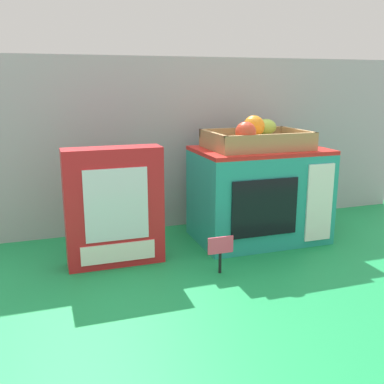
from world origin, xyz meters
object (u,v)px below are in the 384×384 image
Objects in this scene: cookie_set_box at (114,207)px; price_sign at (220,249)px; toy_microwave at (259,194)px; loose_toy_apple at (321,218)px; food_groups_crate at (256,139)px.

price_sign is at bearing -32.16° from cookie_set_box.
loose_toy_apple is (0.26, 0.03, -0.11)m from toy_microwave.
food_groups_crate is 0.92× the size of cookie_set_box.
cookie_set_box is at bearing -172.58° from toy_microwave.
toy_microwave is 6.08× the size of loose_toy_apple.
cookie_set_box is 3.22× the size of price_sign.
loose_toy_apple is (0.48, 0.25, -0.03)m from price_sign.
food_groups_crate is 0.48m from cookie_set_box.
cookie_set_box is 0.74m from loose_toy_apple.
price_sign is (0.25, -0.15, -0.09)m from cookie_set_box.
toy_microwave is 0.32m from price_sign.
toy_microwave is 0.18m from food_groups_crate.
toy_microwave is 1.33× the size of food_groups_crate.
loose_toy_apple is at bearing 5.06° from food_groups_crate.
food_groups_crate is 2.98× the size of price_sign.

